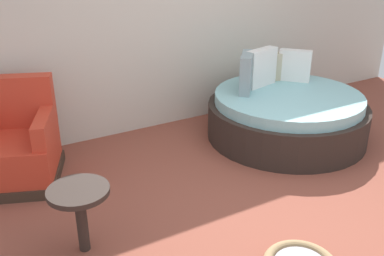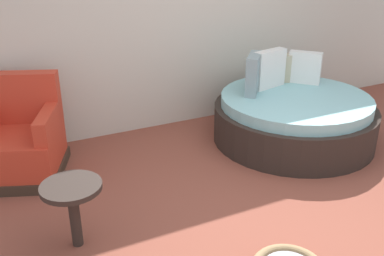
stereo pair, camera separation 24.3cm
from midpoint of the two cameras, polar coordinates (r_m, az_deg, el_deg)
The scene contains 5 objects.
ground_plane at distance 3.76m, azimuth 12.37°, elevation -11.61°, with size 8.00×8.00×0.02m, color brown.
back_wall at distance 5.10m, azimuth -2.38°, elevation 14.74°, with size 8.00×0.12×2.67m, color beige.
round_daybed at distance 5.06m, azimuth 14.39°, elevation 1.45°, with size 1.79×1.79×0.96m.
red_armchair at distance 4.45m, azimuth -20.28°, elevation -1.72°, with size 1.03×1.03×0.94m.
side_table at distance 3.25m, azimuth -13.29°, elevation -8.65°, with size 0.44×0.44×0.52m.
Camera 2 is at (-1.91, -2.40, 2.13)m, focal length 40.90 mm.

